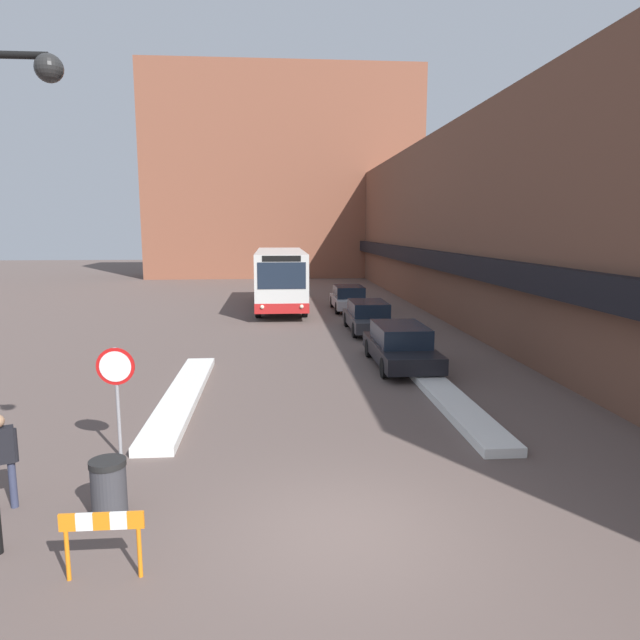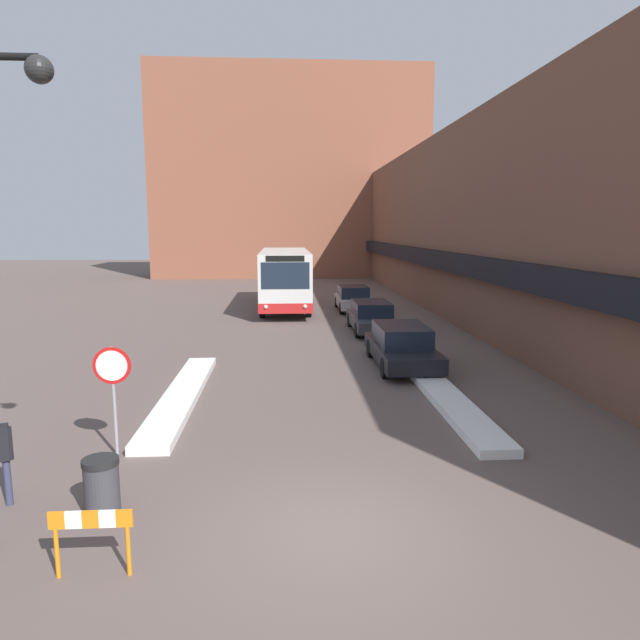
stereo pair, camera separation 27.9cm
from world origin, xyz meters
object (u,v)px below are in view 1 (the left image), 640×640
at_px(parked_car_front, 400,345).
at_px(trash_bin, 109,488).
at_px(parked_car_back, 349,298).
at_px(stop_sign, 116,378).
at_px(pedestrian, 0,453).
at_px(construction_barricade, 102,532).
at_px(parked_car_middle, 368,316).
at_px(city_bus, 280,277).

height_order(parked_car_front, trash_bin, parked_car_front).
bearing_deg(trash_bin, parked_car_back, 73.27).
xyz_separation_m(parked_car_front, stop_sign, (-7.44, -7.30, 0.95)).
bearing_deg(pedestrian, construction_barricade, -64.97).
xyz_separation_m(parked_car_back, stop_sign, (-7.44, -20.74, 0.95)).
bearing_deg(trash_bin, construction_barricade, -76.78).
bearing_deg(parked_car_front, parked_car_middle, 90.00).
bearing_deg(city_bus, pedestrian, -101.61).
height_order(city_bus, stop_sign, city_bus).
xyz_separation_m(parked_car_back, construction_barricade, (-6.57, -24.94, -0.04)).
bearing_deg(stop_sign, construction_barricade, -78.17).
xyz_separation_m(city_bus, parked_car_back, (3.89, -1.03, -1.14)).
xyz_separation_m(city_bus, pedestrian, (-4.90, -23.87, -0.86)).
distance_m(parked_car_middle, stop_sign, 15.82).
relative_size(parked_car_back, stop_sign, 1.90).
distance_m(stop_sign, construction_barricade, 4.40).
relative_size(parked_car_front, trash_bin, 5.07).
distance_m(parked_car_front, stop_sign, 10.47).
relative_size(parked_car_back, construction_barricade, 3.96).
relative_size(parked_car_back, trash_bin, 4.59).
distance_m(parked_car_front, trash_bin, 12.00).
distance_m(parked_car_middle, parked_car_back, 6.82).
bearing_deg(trash_bin, pedestrian, 168.71).
xyz_separation_m(parked_car_middle, trash_bin, (-6.97, -16.39, -0.22)).
bearing_deg(parked_car_middle, trash_bin, -113.05).
distance_m(parked_car_back, trash_bin, 24.23).
relative_size(city_bus, stop_sign, 4.77).
height_order(parked_car_middle, trash_bin, parked_car_middle).
bearing_deg(city_bus, parked_car_middle, -63.65).
bearing_deg(pedestrian, trash_bin, -32.90).
bearing_deg(stop_sign, trash_bin, -79.16).
height_order(parked_car_back, stop_sign, stop_sign).
bearing_deg(trash_bin, stop_sign, 100.84).
height_order(city_bus, pedestrian, city_bus).
distance_m(stop_sign, trash_bin, 2.77).
distance_m(pedestrian, trash_bin, 1.92).
xyz_separation_m(parked_car_middle, stop_sign, (-7.44, -13.93, 0.96)).
bearing_deg(construction_barricade, parked_car_front, 60.27).
xyz_separation_m(stop_sign, construction_barricade, (0.88, -4.20, -0.99)).
xyz_separation_m(pedestrian, trash_bin, (1.81, -0.36, -0.50)).
height_order(stop_sign, trash_bin, stop_sign).
bearing_deg(parked_car_back, pedestrian, -111.05).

